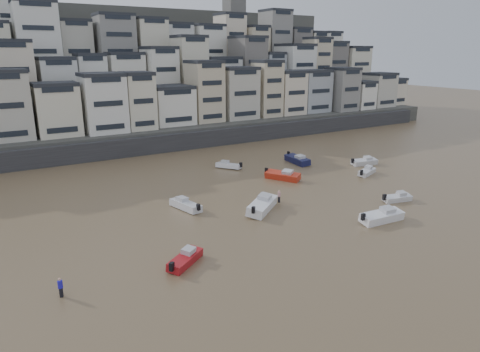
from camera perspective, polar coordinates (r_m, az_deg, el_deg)
ground at (r=34.96m, az=22.80°, el=-19.23°), size 400.00×400.00×0.00m
harbor_wall at (r=89.45m, az=-7.86°, el=4.65°), size 140.00×3.00×3.50m
hillside at (r=126.83m, az=-13.43°, el=12.91°), size 141.04×66.00×50.00m
boat_a at (r=53.80m, az=18.39°, el=-4.96°), size 6.33×2.48×1.69m
boat_b at (r=61.72m, az=20.24°, el=-2.66°), size 4.62×2.42×1.20m
boat_c at (r=54.49m, az=2.98°, el=-3.69°), size 7.09×6.24×1.95m
boat_d at (r=73.39m, az=16.57°, el=0.67°), size 5.10×3.26×1.32m
boat_e at (r=67.93m, az=5.71°, el=0.19°), size 4.71×6.28×1.66m
boat_f at (r=55.56m, az=-7.27°, el=-3.65°), size 3.03×5.74×1.49m
boat_g at (r=79.63m, az=16.26°, el=1.94°), size 5.51×2.64×1.44m
boat_h at (r=74.23m, az=-1.53°, el=1.53°), size 4.15×4.88×1.33m
boat_i at (r=78.30m, az=7.65°, el=2.34°), size 2.74×6.68×1.77m
boat_j at (r=41.80m, az=-7.33°, el=-10.74°), size 4.99×4.19×1.35m
person_blue at (r=39.33m, az=-22.81°, el=-13.52°), size 0.44×0.44×1.74m
person_pink at (r=57.70m, az=5.23°, el=-2.69°), size 0.44×0.44×1.74m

